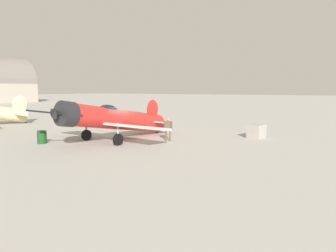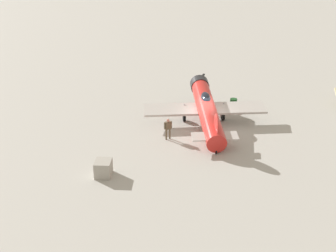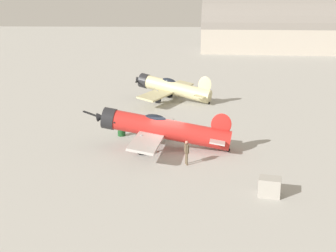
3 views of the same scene
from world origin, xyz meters
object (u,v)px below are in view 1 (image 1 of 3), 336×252
object	(u,v)px
airplane_foreground	(114,119)
equipment_crate	(256,131)
fuel_drum	(42,137)
ground_crew_mechanic	(168,127)

from	to	relation	value
airplane_foreground	equipment_crate	world-z (taller)	airplane_foreground
airplane_foreground	fuel_drum	distance (m)	5.07
airplane_foreground	fuel_drum	size ratio (longest dim) A/B	12.74
equipment_crate	fuel_drum	world-z (taller)	equipment_crate
airplane_foreground	ground_crew_mechanic	distance (m)	4.01
ground_crew_mechanic	fuel_drum	world-z (taller)	ground_crew_mechanic
equipment_crate	fuel_drum	bearing A→B (deg)	-138.46
ground_crew_mechanic	equipment_crate	xyz separation A→B (m)	(5.01, 4.89, -0.49)
fuel_drum	equipment_crate	bearing A→B (deg)	41.54
ground_crew_mechanic	equipment_crate	world-z (taller)	ground_crew_mechanic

